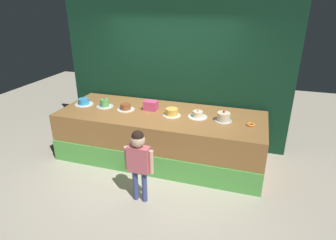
% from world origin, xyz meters
% --- Properties ---
extents(ground_plane, '(12.00, 12.00, 0.00)m').
position_xyz_m(ground_plane, '(0.00, 0.00, 0.00)').
color(ground_plane, '#BCB29E').
extents(stage_platform, '(3.63, 1.37, 0.87)m').
position_xyz_m(stage_platform, '(0.00, 0.67, 0.43)').
color(stage_platform, '#9E6B38').
rests_on(stage_platform, ground_plane).
extents(curtain_backdrop, '(4.41, 0.08, 2.72)m').
position_xyz_m(curtain_backdrop, '(0.00, 1.45, 1.36)').
color(curtain_backdrop, '#113823').
rests_on(curtain_backdrop, ground_plane).
extents(child_figure, '(0.43, 0.20, 1.12)m').
position_xyz_m(child_figure, '(0.12, -0.61, 0.72)').
color(child_figure, '#3F4C8C').
rests_on(child_figure, ground_plane).
extents(pink_box, '(0.25, 0.18, 0.17)m').
position_xyz_m(pink_box, '(-0.22, 0.78, 0.95)').
color(pink_box, '#E24D7F').
rests_on(pink_box, stage_platform).
extents(donut, '(0.14, 0.14, 0.03)m').
position_xyz_m(donut, '(1.54, 0.61, 0.89)').
color(donut, orange).
rests_on(donut, stage_platform).
extents(cake_far_left, '(0.35, 0.35, 0.12)m').
position_xyz_m(cake_far_left, '(-1.54, 0.67, 0.92)').
color(cake_far_left, white).
rests_on(cake_far_left, stage_platform).
extents(cake_left, '(0.31, 0.31, 0.17)m').
position_xyz_m(cake_left, '(-1.10, 0.68, 0.93)').
color(cake_left, silver).
rests_on(cake_left, stage_platform).
extents(cake_center_left, '(0.32, 0.32, 0.12)m').
position_xyz_m(cake_center_left, '(-0.66, 0.65, 0.92)').
color(cake_center_left, white).
rests_on(cake_center_left, stage_platform).
extents(cake_center_right, '(0.31, 0.31, 0.18)m').
position_xyz_m(cake_center_right, '(0.22, 0.64, 0.93)').
color(cake_center_right, white).
rests_on(cake_center_right, stage_platform).
extents(cake_right, '(0.33, 0.33, 0.13)m').
position_xyz_m(cake_right, '(0.66, 0.70, 0.91)').
color(cake_right, white).
rests_on(cake_right, stage_platform).
extents(cake_far_right, '(0.29, 0.29, 0.19)m').
position_xyz_m(cake_far_right, '(1.10, 0.66, 0.94)').
color(cake_far_right, silver).
rests_on(cake_far_right, stage_platform).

